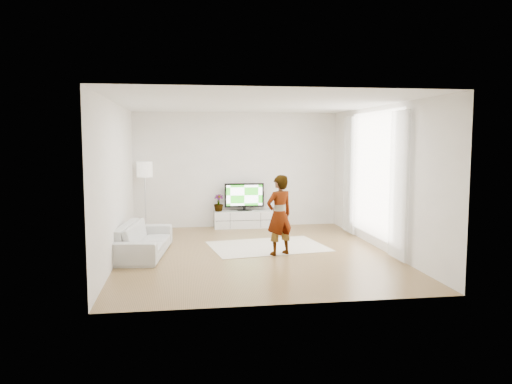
{
  "coord_description": "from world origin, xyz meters",
  "views": [
    {
      "loc": [
        -1.33,
        -9.19,
        2.14
      ],
      "look_at": [
        0.09,
        0.4,
        1.12
      ],
      "focal_mm": 35.0,
      "sensor_mm": 36.0,
      "label": 1
    }
  ],
  "objects": [
    {
      "name": "curtain_near",
      "position": [
        2.4,
        -1.0,
        1.35
      ],
      "size": [
        0.04,
        0.7,
        2.6
      ],
      "primitive_type": "cube",
      "color": "white",
      "rests_on": "floor"
    },
    {
      "name": "window",
      "position": [
        2.48,
        0.3,
        1.45
      ],
      "size": [
        0.01,
        2.6,
        2.5
      ],
      "primitive_type": "cube",
      "color": "white",
      "rests_on": "wall_right"
    },
    {
      "name": "wall_back",
      "position": [
        0.0,
        3.0,
        1.4
      ],
      "size": [
        5.0,
        0.02,
        2.8
      ],
      "primitive_type": "cube",
      "color": "white",
      "rests_on": "floor"
    },
    {
      "name": "ceiling",
      "position": [
        0.0,
        0.0,
        2.8
      ],
      "size": [
        6.0,
        6.0,
        0.0
      ],
      "primitive_type": "plane",
      "color": "white",
      "rests_on": "wall_back"
    },
    {
      "name": "wall_left",
      "position": [
        -2.5,
        0.0,
        1.4
      ],
      "size": [
        0.02,
        6.0,
        2.8
      ],
      "primitive_type": "cube",
      "color": "white",
      "rests_on": "floor"
    },
    {
      "name": "television",
      "position": [
        0.16,
        2.79,
        0.78
      ],
      "size": [
        0.96,
        0.19,
        0.67
      ],
      "color": "black",
      "rests_on": "media_console"
    },
    {
      "name": "floor",
      "position": [
        0.0,
        0.0,
        0.0
      ],
      "size": [
        6.0,
        6.0,
        0.0
      ],
      "primitive_type": "plane",
      "color": "olive",
      "rests_on": "ground"
    },
    {
      "name": "curtain_far",
      "position": [
        2.4,
        1.6,
        1.35
      ],
      "size": [
        0.04,
        0.7,
        2.6
      ],
      "primitive_type": "cube",
      "color": "white",
      "rests_on": "floor"
    },
    {
      "name": "sofa",
      "position": [
        -2.06,
        0.16,
        0.29
      ],
      "size": [
        1.02,
        2.1,
        0.59
      ],
      "primitive_type": "imported",
      "rotation": [
        0.0,
        0.0,
        1.45
      ],
      "color": "beige",
      "rests_on": "floor"
    },
    {
      "name": "potted_plant",
      "position": [
        -0.47,
        2.77,
        0.62
      ],
      "size": [
        0.25,
        0.25,
        0.41
      ],
      "primitive_type": "imported",
      "rotation": [
        0.0,
        0.0,
        -0.09
      ],
      "color": "#3F7238",
      "rests_on": "media_console"
    },
    {
      "name": "rug",
      "position": [
        0.35,
        0.51,
        0.01
      ],
      "size": [
        2.45,
        1.92,
        0.01
      ],
      "primitive_type": "cube",
      "rotation": [
        0.0,
        0.0,
        0.15
      ],
      "color": "silver",
      "rests_on": "floor"
    },
    {
      "name": "floor_lamp",
      "position": [
        -2.2,
        2.7,
        1.38
      ],
      "size": [
        0.36,
        0.36,
        1.63
      ],
      "color": "silver",
      "rests_on": "floor"
    },
    {
      "name": "player",
      "position": [
        0.44,
        -0.23,
        0.75
      ],
      "size": [
        0.64,
        0.55,
        1.49
      ],
      "primitive_type": "imported",
      "rotation": [
        0.0,
        0.0,
        3.56
      ],
      "color": "#334772",
      "rests_on": "rug"
    },
    {
      "name": "game_console",
      "position": [
        0.8,
        2.76,
        0.52
      ],
      "size": [
        0.05,
        0.16,
        0.21
      ],
      "rotation": [
        0.0,
        0.0,
        0.04
      ],
      "color": "white",
      "rests_on": "media_console"
    },
    {
      "name": "media_console",
      "position": [
        0.16,
        2.76,
        0.21
      ],
      "size": [
        1.48,
        0.42,
        0.42
      ],
      "color": "white",
      "rests_on": "floor"
    },
    {
      "name": "wall_front",
      "position": [
        0.0,
        -3.0,
        1.4
      ],
      "size": [
        5.0,
        0.02,
        2.8
      ],
      "primitive_type": "cube",
      "color": "white",
      "rests_on": "floor"
    },
    {
      "name": "wall_right",
      "position": [
        2.5,
        0.0,
        1.4
      ],
      "size": [
        0.02,
        6.0,
        2.8
      ],
      "primitive_type": "cube",
      "color": "white",
      "rests_on": "floor"
    }
  ]
}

